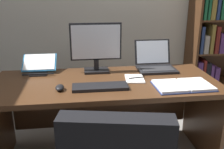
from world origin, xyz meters
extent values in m
cube|color=#4C2D19|center=(-0.13, 0.91, 0.72)|extent=(1.83, 0.77, 0.04)
cube|color=#4C2D19|center=(-1.01, 0.91, 0.35)|extent=(0.03, 0.71, 0.70)
cube|color=#4C2D19|center=(0.75, 0.91, 0.35)|extent=(0.03, 0.71, 0.70)
cube|color=#4C2D19|center=(-0.13, 1.27, 0.38)|extent=(1.71, 0.03, 0.49)
cube|color=#4C2D19|center=(0.95, 1.71, 1.12)|extent=(0.02, 0.33, 2.24)
cube|color=#4C2D19|center=(1.43, 1.71, 0.01)|extent=(0.92, 0.31, 0.02)
cube|color=gray|center=(1.01, 1.67, 0.15)|extent=(0.04, 0.23, 0.26)
cube|color=#195633|center=(1.05, 1.67, 0.16)|extent=(0.04, 0.23, 0.28)
cube|color=#512D66|center=(1.11, 1.65, 0.13)|extent=(0.05, 0.19, 0.22)
cube|color=#512D66|center=(1.02, 1.66, 0.53)|extent=(0.06, 0.20, 0.27)
cube|color=maroon|center=(1.07, 1.69, 0.54)|extent=(0.03, 0.26, 0.29)
cube|color=black|center=(1.12, 1.68, 0.52)|extent=(0.05, 0.25, 0.26)
cube|color=#512D66|center=(1.17, 1.68, 0.51)|extent=(0.04, 0.25, 0.23)
cube|color=#512D66|center=(1.23, 1.69, 0.49)|extent=(0.06, 0.26, 0.20)
cube|color=navy|center=(1.00, 1.65, 0.91)|extent=(0.03, 0.19, 0.30)
cube|color=gray|center=(1.06, 1.66, 0.86)|extent=(0.05, 0.21, 0.20)
cube|color=olive|center=(1.12, 1.66, 0.92)|extent=(0.04, 0.21, 0.32)
cube|color=maroon|center=(1.18, 1.68, 0.91)|extent=(0.04, 0.25, 0.30)
cube|color=#512D66|center=(1.24, 1.68, 0.87)|extent=(0.06, 0.24, 0.22)
cube|color=#195633|center=(1.00, 1.68, 1.24)|extent=(0.03, 0.24, 0.22)
cube|color=#195633|center=(1.04, 1.67, 1.29)|extent=(0.03, 0.22, 0.32)
cube|color=olive|center=(1.09, 1.68, 1.24)|extent=(0.05, 0.25, 0.22)
cube|color=navy|center=(1.14, 1.69, 1.26)|extent=(0.03, 0.26, 0.27)
cube|color=#195633|center=(1.19, 1.66, 1.24)|extent=(0.04, 0.22, 0.21)
cube|color=black|center=(-0.18, 1.16, 0.75)|extent=(0.22, 0.16, 0.02)
cylinder|color=black|center=(-0.18, 1.16, 0.80)|extent=(0.04, 0.04, 0.09)
cube|color=black|center=(-0.18, 1.17, 1.01)|extent=(0.45, 0.02, 0.33)
cube|color=silver|center=(-0.18, 1.15, 1.01)|extent=(0.42, 0.00, 0.30)
cube|color=black|center=(0.37, 1.12, 0.75)|extent=(0.34, 0.25, 0.02)
cube|color=#2D2D30|center=(0.37, 1.10, 0.76)|extent=(0.29, 0.14, 0.00)
cube|color=black|center=(0.37, 1.29, 0.87)|extent=(0.34, 0.08, 0.23)
cube|color=silver|center=(0.37, 1.29, 0.88)|extent=(0.31, 0.07, 0.20)
cube|color=black|center=(-0.18, 0.75, 0.75)|extent=(0.42, 0.15, 0.02)
ellipsoid|color=black|center=(-0.48, 0.75, 0.76)|extent=(0.06, 0.10, 0.04)
cube|color=black|center=(-0.69, 1.14, 0.74)|extent=(0.14, 0.12, 0.01)
cube|color=black|center=(-0.69, 1.10, 0.76)|extent=(0.27, 0.01, 0.01)
cube|color=#2D84C6|center=(-0.69, 1.24, 0.82)|extent=(0.30, 0.19, 0.12)
cube|color=white|center=(-0.69, 1.23, 0.83)|extent=(0.27, 0.17, 0.10)
cube|color=navy|center=(0.34, 0.70, 0.74)|extent=(0.23, 0.28, 0.01)
cube|color=navy|center=(0.56, 0.71, 0.74)|extent=(0.23, 0.28, 0.01)
cube|color=white|center=(0.34, 0.70, 0.75)|extent=(0.21, 0.27, 0.02)
cube|color=white|center=(0.56, 0.71, 0.75)|extent=(0.21, 0.27, 0.02)
cylinder|color=#B7B7BC|center=(0.45, 0.70, 0.75)|extent=(0.03, 0.25, 0.02)
cube|color=white|center=(0.12, 0.92, 0.74)|extent=(0.17, 0.22, 0.01)
cylinder|color=black|center=(0.14, 0.92, 0.75)|extent=(0.14, 0.03, 0.01)
camera|label=1|loc=(-0.32, -1.04, 1.46)|focal=41.00mm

